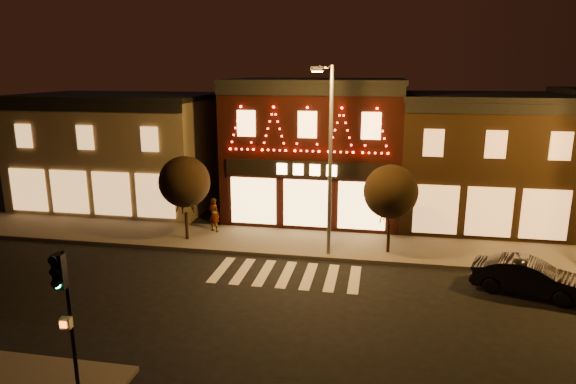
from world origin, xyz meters
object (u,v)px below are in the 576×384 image
(traffic_signal_near, at_px, (64,296))
(dark_sedan, at_px, (529,277))
(streetlamp_mid, at_px, (329,147))
(pedestrian, at_px, (214,215))

(traffic_signal_near, bearing_deg, dark_sedan, 27.01)
(dark_sedan, bearing_deg, streetlamp_mid, 91.91)
(pedestrian, bearing_deg, traffic_signal_near, 116.94)
(traffic_signal_near, xyz_separation_m, streetlamp_mid, (5.66, 11.84, 2.32))
(dark_sedan, relative_size, pedestrian, 2.28)
(traffic_signal_near, height_order, pedestrian, traffic_signal_near)
(streetlamp_mid, relative_size, pedestrian, 4.67)
(dark_sedan, bearing_deg, traffic_signal_near, 141.85)
(streetlamp_mid, distance_m, dark_sedan, 9.95)
(streetlamp_mid, bearing_deg, traffic_signal_near, -130.12)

